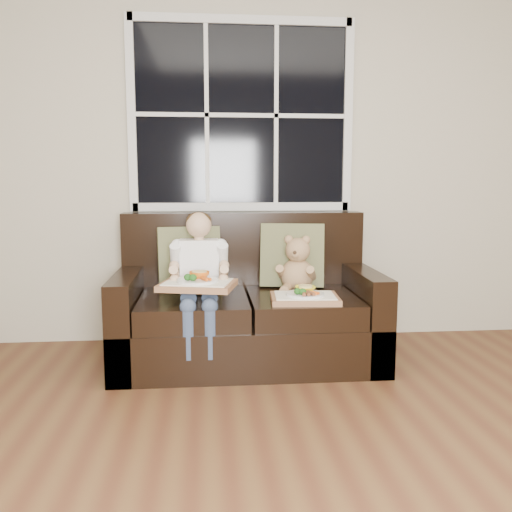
{
  "coord_description": "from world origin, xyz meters",
  "views": [
    {
      "loc": [
        -0.64,
        -1.51,
        1.19
      ],
      "look_at": [
        -0.33,
        1.85,
        0.71
      ],
      "focal_mm": 38.0,
      "sensor_mm": 36.0,
      "label": 1
    }
  ],
  "objects": [
    {
      "name": "window_back",
      "position": [
        -0.37,
        2.48,
        1.65
      ],
      "size": [
        1.62,
        0.04,
        1.37
      ],
      "color": "black",
      "rests_on": "room_walls"
    },
    {
      "name": "pillow_left",
      "position": [
        -0.76,
        2.17,
        0.66
      ],
      "size": [
        0.44,
        0.25,
        0.43
      ],
      "rotation": [
        -0.21,
        0.0,
        0.14
      ],
      "color": "olive",
      "rests_on": "loveseat"
    },
    {
      "name": "room_walls",
      "position": [
        0.0,
        0.0,
        1.59
      ],
      "size": [
        4.52,
        5.02,
        2.71
      ],
      "color": "#BCB29B",
      "rests_on": "ground"
    },
    {
      "name": "teddy_bear",
      "position": [
        -0.03,
        2.02,
        0.6
      ],
      "size": [
        0.27,
        0.32,
        0.39
      ],
      "rotation": [
        0.0,
        0.0,
        -0.33
      ],
      "color": "#9C7A53",
      "rests_on": "loveseat"
    },
    {
      "name": "tray_left",
      "position": [
        -0.69,
        1.69,
        0.58
      ],
      "size": [
        0.5,
        0.42,
        0.1
      ],
      "rotation": [
        0.0,
        0.0,
        -0.24
      ],
      "color": "#A26949",
      "rests_on": "child"
    },
    {
      "name": "tray_right",
      "position": [
        -0.04,
        1.7,
        0.48
      ],
      "size": [
        0.43,
        0.34,
        0.09
      ],
      "rotation": [
        0.0,
        0.0,
        -0.07
      ],
      "color": "#A26949",
      "rests_on": "loveseat"
    },
    {
      "name": "child",
      "position": [
        -0.69,
        1.9,
        0.63
      ],
      "size": [
        0.36,
        0.59,
        0.82
      ],
      "color": "white",
      "rests_on": "loveseat"
    },
    {
      "name": "loveseat",
      "position": [
        -0.37,
        2.02,
        0.31
      ],
      "size": [
        1.7,
        0.92,
        0.96
      ],
      "color": "black",
      "rests_on": "ground"
    },
    {
      "name": "pillow_right",
      "position": [
        -0.05,
        2.17,
        0.67
      ],
      "size": [
        0.47,
        0.28,
        0.45
      ],
      "rotation": [
        -0.21,
        0.0,
        -0.19
      ],
      "color": "olive",
      "rests_on": "loveseat"
    }
  ]
}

